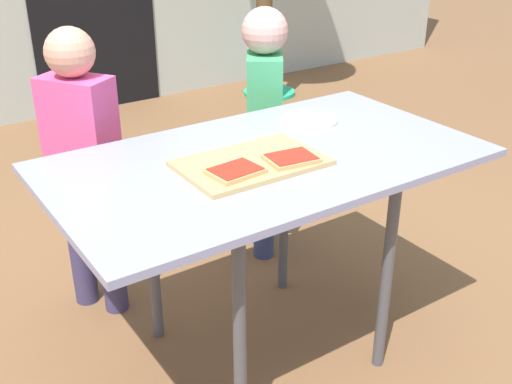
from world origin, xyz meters
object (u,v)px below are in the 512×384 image
child_left (84,159)px  garden_hose_coil (269,93)px  cutting_board (251,163)px  plate_white_right (309,120)px  pizza_slice_near_right (291,158)px  dining_table (266,176)px  pizza_slice_near_left (235,171)px  child_right (264,117)px

child_left → garden_hose_coil: 2.92m
cutting_board → plate_white_right: size_ratio=2.10×
pizza_slice_near_right → child_left: size_ratio=0.15×
dining_table → cutting_board: (-0.08, -0.03, 0.08)m
dining_table → garden_hose_coil: 3.11m
pizza_slice_near_right → plate_white_right: (0.28, 0.28, -0.02)m
pizza_slice_near_left → child_right: child_right is taller
dining_table → pizza_slice_near_left: pizza_slice_near_left is taller
child_left → child_right: (0.77, 0.00, 0.01)m
dining_table → pizza_slice_near_left: (-0.16, -0.09, 0.09)m
child_right → garden_hose_coil: bearing=54.4°
garden_hose_coil → pizza_slice_near_left: bearing=-126.8°
child_left → cutting_board: bearing=-63.6°
cutting_board → child_right: child_right is taller
child_left → pizza_slice_near_right: bearing=-59.5°
pizza_slice_near_left → child_left: 0.71m
dining_table → cutting_board: 0.11m
cutting_board → plate_white_right: (0.38, 0.21, -0.00)m
child_right → dining_table: bearing=-124.0°
pizza_slice_near_right → garden_hose_coil: (1.73, 2.58, -0.75)m
pizza_slice_near_left → plate_white_right: size_ratio=0.78×
child_left → dining_table: bearing=-56.7°
cutting_board → child_right: size_ratio=0.39×
plate_white_right → child_right: size_ratio=0.19×
cutting_board → pizza_slice_near_right: 0.12m
plate_white_right → child_left: 0.80m
pizza_slice_near_right → plate_white_right: 0.40m
child_right → garden_hose_coil: child_right is taller
garden_hose_coil → cutting_board: bearing=-126.0°
dining_table → plate_white_right: (0.30, 0.18, 0.07)m
cutting_board → pizza_slice_near_right: (0.10, -0.07, 0.02)m
child_left → child_right: size_ratio=1.01×
pizza_slice_near_left → child_right: 0.88m
child_left → plate_white_right: bearing=-30.5°
dining_table → pizza_slice_near_left: 0.21m
plate_white_right → garden_hose_coil: plate_white_right is taller
cutting_board → child_left: size_ratio=0.39×
pizza_slice_near_right → garden_hose_coil: bearing=56.1°
cutting_board → child_left: (-0.30, 0.61, -0.13)m
child_left → garden_hose_coil: child_left is taller
pizza_slice_near_left → plate_white_right: (0.47, 0.26, -0.02)m
dining_table → garden_hose_coil: (1.75, 2.48, -0.66)m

